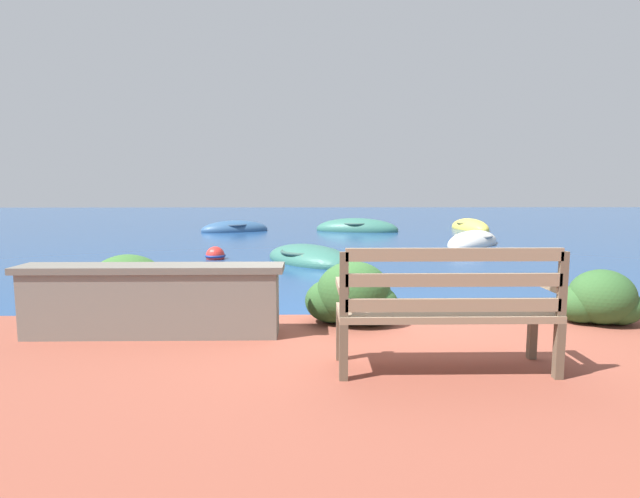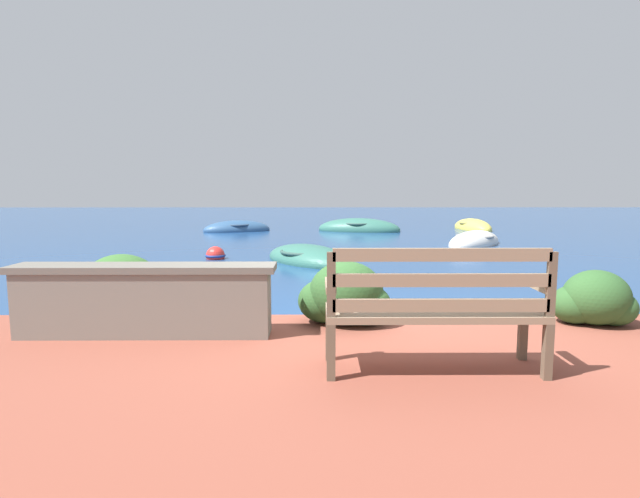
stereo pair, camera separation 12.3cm
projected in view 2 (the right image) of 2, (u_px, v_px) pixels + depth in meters
ground_plane at (364, 335)px, 5.33m from camera, size 80.00×80.00×0.00m
park_bench at (435, 306)px, 3.58m from camera, size 1.58×0.48×0.93m
stone_wall at (145, 300)px, 4.52m from camera, size 2.37×0.39×0.65m
hedge_clump_far_left at (121, 293)px, 4.97m from camera, size 1.01×0.73×0.69m
hedge_clump_left at (345, 297)px, 4.91m from camera, size 0.92×0.66×0.62m
hedge_clump_centre at (595, 301)px, 4.89m from camera, size 0.80×0.57×0.54m
rowboat_nearest at (309, 259)px, 10.72m from camera, size 2.50×2.79×0.66m
rowboat_mid at (474, 243)px, 14.03m from camera, size 2.53×2.91×0.71m
rowboat_far at (237, 230)px, 18.73m from camera, size 2.74×1.92×0.72m
rowboat_outer at (359, 229)px, 18.76m from camera, size 3.34×2.06×0.86m
rowboat_distant at (472, 228)px, 19.54m from camera, size 1.32×2.68×0.76m
mooring_buoy at (215, 256)px, 11.21m from camera, size 0.46×0.46×0.42m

